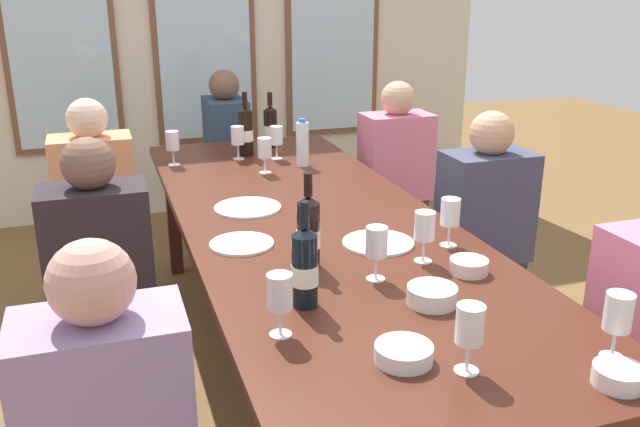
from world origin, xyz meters
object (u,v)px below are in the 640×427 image
Objects in this scene: seated_person_6 at (228,162)px; wine_glass_8 at (450,213)px; white_plate_1 at (242,244)px; wine_glass_9 at (172,142)px; white_plate_0 at (378,243)px; tasting_bowl_1 at (432,295)px; seated_person_3 at (395,184)px; white_plate_2 at (248,208)px; seated_person_2 at (98,217)px; wine_glass_4 at (238,136)px; tasting_bowl_2 at (619,376)px; water_bottle at (302,144)px; wine_glass_3 at (377,243)px; wine_glass_6 at (470,326)px; wine_bottle_0 at (308,232)px; wine_bottle_2 at (305,267)px; wine_bottle_3 at (270,127)px; seated_person_0 at (103,290)px; wine_bottle_1 at (246,131)px; wine_glass_7 at (265,149)px; seated_person_1 at (483,241)px; dining_table at (312,232)px; tasting_bowl_3 at (404,353)px; wine_glass_1 at (280,295)px; wine_glass_2 at (618,314)px; wine_glass_0 at (425,229)px; tasting_bowl_0 at (469,266)px.

wine_glass_8 is at bearing -80.69° from seated_person_6.
wine_glass_9 reaches higher than white_plate_1.
wine_glass_9 is at bearing 112.54° from white_plate_0.
tasting_bowl_1 is 1.96m from seated_person_3.
seated_person_2 is at bearing 129.06° from white_plate_2.
tasting_bowl_2 is at bearing -80.39° from wine_glass_4.
white_plate_0 is 1.13m from water_bottle.
wine_glass_6 is at bearing -89.94° from wine_glass_3.
wine_glass_9 is at bearing 100.26° from wine_bottle_0.
wine_bottle_2 is 0.28× the size of seated_person_6.
seated_person_6 is at bearing 95.75° from tasting_bowl_2.
wine_bottle_3 reaches higher than wine_glass_8.
wine_bottle_2 is 1.80× the size of wine_glass_9.
wine_bottle_2 is at bearing -53.68° from seated_person_0.
wine_bottle_1 reaches higher than white_plate_1.
seated_person_1 is (0.83, -0.66, -0.34)m from wine_glass_7.
wine_bottle_2 is at bearing -155.29° from wine_glass_8.
seated_person_3 is at bearing 46.30° from white_plate_1.
white_plate_2 is 1.06m from tasting_bowl_1.
wine_glass_6 is at bearing -110.29° from seated_person_3.
tasting_bowl_3 reaches higher than dining_table.
seated_person_1 is 1.85m from seated_person_2.
wine_glass_1 reaches higher than dining_table.
wine_bottle_3 is 0.28× the size of seated_person_2.
wine_bottle_3 is at bearing 76.26° from wine_glass_1.
wine_glass_2 is (0.25, -0.89, 0.12)m from white_plate_0.
wine_glass_0 and wine_glass_9 have the same top height.
wine_glass_7 is (-0.16, -0.52, 0.00)m from wine_bottle_3.
tasting_bowl_1 is 1.53m from wine_glass_7.
white_plate_1 is at bearing -108.95° from wine_glass_7.
wine_bottle_0 is at bearing 155.76° from tasting_bowl_0.
white_plate_0 is at bearing -93.15° from water_bottle.
wine_glass_4 is 2.19m from wine_glass_6.
wine_glass_2 is (0.28, -0.41, 0.10)m from tasting_bowl_1.
tasting_bowl_3 is at bearing -129.34° from seated_person_1.
seated_person_0 is (-0.79, -1.04, -0.35)m from wine_bottle_1.
tasting_bowl_0 is 0.60m from wine_glass_6.
wine_glass_8 is at bearing 86.79° from tasting_bowl_2.
seated_person_0 is at bearing 147.77° from tasting_bowl_0.
white_plate_2 is 0.92m from wine_bottle_1.
tasting_bowl_1 is 2.63m from seated_person_6.
water_bottle is at bearing 73.92° from wine_bottle_0.
wine_glass_2 is (0.24, -2.45, 0.00)m from wine_bottle_3.
tasting_bowl_1 is (-0.04, -0.48, 0.02)m from white_plate_0.
dining_table is at bearing -88.72° from wine_glass_7.
tasting_bowl_3 is 2.28m from seated_person_3.
tasting_bowl_0 is 0.90m from seated_person_1.
wine_bottle_2 is at bearing -174.53° from tasting_bowl_0.
wine_glass_3 is 1.63m from wine_glass_4.
wine_glass_1 is at bearing -122.36° from seated_person_3.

